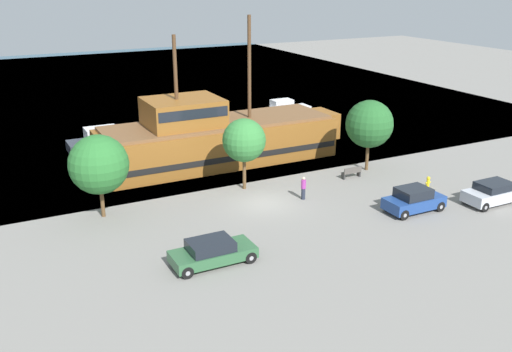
# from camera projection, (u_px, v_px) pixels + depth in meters

# --- Properties ---
(ground_plane) EXTENTS (160.00, 160.00, 0.00)m
(ground_plane) POSITION_uv_depth(u_px,v_px,m) (264.00, 203.00, 37.48)
(ground_plane) COLOR gray
(water_surface) EXTENTS (80.00, 80.00, 0.00)m
(water_surface) POSITION_uv_depth(u_px,v_px,m) (108.00, 89.00, 74.43)
(water_surface) COLOR #33566B
(water_surface) RESTS_ON ground
(pirate_ship) EXTENTS (20.00, 5.80, 11.31)m
(pirate_ship) POSITION_uv_depth(u_px,v_px,m) (215.00, 138.00, 45.01)
(pirate_ship) COLOR brown
(pirate_ship) RESTS_ON water_surface
(moored_boat_dockside) EXTENTS (6.70, 2.49, 1.90)m
(moored_boat_dockside) POSITION_uv_depth(u_px,v_px,m) (107.00, 141.00, 48.92)
(moored_boat_dockside) COLOR #2D333D
(moored_boat_dockside) RESTS_ON water_surface
(moored_boat_outer) EXTENTS (5.49, 1.84, 1.71)m
(moored_boat_outer) POSITION_uv_depth(u_px,v_px,m) (284.00, 109.00, 60.52)
(moored_boat_outer) COLOR silver
(moored_boat_outer) RESTS_ON water_surface
(parked_car_curb_front) EXTENTS (4.39, 1.95, 1.33)m
(parked_car_curb_front) POSITION_uv_depth(u_px,v_px,m) (212.00, 252.00, 29.47)
(parked_car_curb_front) COLOR #2D5B38
(parked_car_curb_front) RESTS_ON ground_plane
(parked_car_curb_mid) EXTENTS (3.86, 1.85, 1.57)m
(parked_car_curb_mid) POSITION_uv_depth(u_px,v_px,m) (414.00, 200.00, 35.98)
(parked_car_curb_mid) COLOR navy
(parked_car_curb_mid) RESTS_ON ground_plane
(parked_car_curb_rear) EXTENTS (4.32, 1.86, 1.46)m
(parked_car_curb_rear) POSITION_uv_depth(u_px,v_px,m) (494.00, 193.00, 37.30)
(parked_car_curb_rear) COLOR #B7BCC6
(parked_car_curb_rear) RESTS_ON ground_plane
(fire_hydrant) EXTENTS (0.42, 0.25, 0.76)m
(fire_hydrant) POSITION_uv_depth(u_px,v_px,m) (428.00, 181.00, 40.24)
(fire_hydrant) COLOR yellow
(fire_hydrant) RESTS_ON ground_plane
(bench_promenade_east) EXTENTS (1.52, 0.45, 0.85)m
(bench_promenade_east) POSITION_uv_depth(u_px,v_px,m) (352.00, 172.00, 41.97)
(bench_promenade_east) COLOR #4C4742
(bench_promenade_east) RESTS_ON ground_plane
(pedestrian_walking_near) EXTENTS (0.32, 0.32, 1.57)m
(pedestrian_walking_near) POSITION_uv_depth(u_px,v_px,m) (303.00, 188.00, 37.89)
(pedestrian_walking_near) COLOR #232838
(pedestrian_walking_near) RESTS_ON ground_plane
(tree_row_east) EXTENTS (3.63, 3.63, 5.22)m
(tree_row_east) POSITION_uv_depth(u_px,v_px,m) (99.00, 165.00, 34.31)
(tree_row_east) COLOR brown
(tree_row_east) RESTS_ON ground_plane
(tree_row_mideast) EXTENTS (2.99, 2.99, 5.02)m
(tree_row_mideast) POSITION_uv_depth(u_px,v_px,m) (244.00, 140.00, 38.85)
(tree_row_mideast) COLOR brown
(tree_row_mideast) RESTS_ON ground_plane
(tree_row_midwest) EXTENTS (3.58, 3.58, 5.41)m
(tree_row_midwest) POSITION_uv_depth(u_px,v_px,m) (369.00, 124.00, 42.66)
(tree_row_midwest) COLOR brown
(tree_row_midwest) RESTS_ON ground_plane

